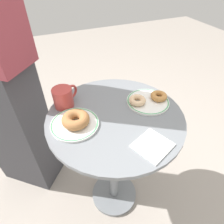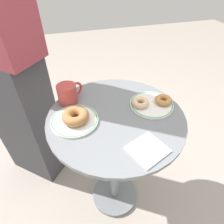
% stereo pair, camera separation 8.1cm
% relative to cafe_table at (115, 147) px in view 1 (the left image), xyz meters
% --- Properties ---
extents(ground_plane, '(7.00, 7.00, 0.02)m').
position_rel_cafe_table_xyz_m(ground_plane, '(0.00, 0.00, -0.53)').
color(ground_plane, '#9E9389').
extents(cafe_table, '(0.62, 0.62, 0.74)m').
position_rel_cafe_table_xyz_m(cafe_table, '(0.00, 0.00, 0.00)').
color(cafe_table, slate).
rests_on(cafe_table, ground).
extents(plate_left, '(0.20, 0.20, 0.01)m').
position_rel_cafe_table_xyz_m(plate_left, '(-0.18, 0.01, 0.23)').
color(plate_left, white).
rests_on(plate_left, cafe_table).
extents(plate_right, '(0.20, 0.20, 0.01)m').
position_rel_cafe_table_xyz_m(plate_right, '(0.18, 0.02, 0.23)').
color(plate_right, white).
rests_on(plate_right, cafe_table).
extents(donut_cinnamon, '(0.15, 0.15, 0.04)m').
position_rel_cafe_table_xyz_m(donut_cinnamon, '(-0.18, 0.01, 0.26)').
color(donut_cinnamon, '#A36B3D').
rests_on(donut_cinnamon, plate_left).
extents(donut_old_fashioned, '(0.09, 0.09, 0.03)m').
position_rel_cafe_table_xyz_m(donut_old_fashioned, '(0.24, 0.02, 0.25)').
color(donut_old_fashioned, '#BC7F42').
rests_on(donut_old_fashioned, plate_right).
extents(donut_glazed, '(0.11, 0.11, 0.03)m').
position_rel_cafe_table_xyz_m(donut_glazed, '(0.13, 0.03, 0.25)').
color(donut_glazed, '#E0B789').
rests_on(donut_glazed, plate_right).
extents(paper_napkin, '(0.17, 0.16, 0.01)m').
position_rel_cafe_table_xyz_m(paper_napkin, '(0.06, -0.22, 0.23)').
color(paper_napkin, white).
rests_on(paper_napkin, cafe_table).
extents(coffee_mug, '(0.12, 0.09, 0.09)m').
position_rel_cafe_table_xyz_m(coffee_mug, '(-0.19, 0.16, 0.27)').
color(coffee_mug, '#B73D38').
rests_on(coffee_mug, cafe_table).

